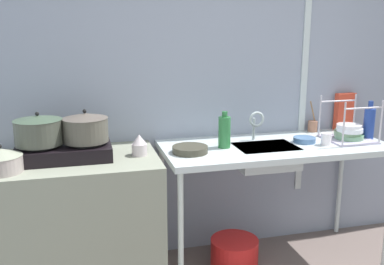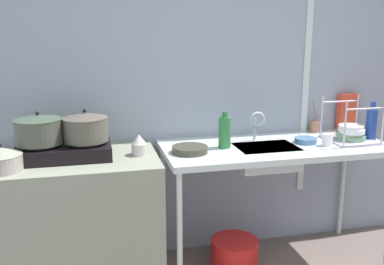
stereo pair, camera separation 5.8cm
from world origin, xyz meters
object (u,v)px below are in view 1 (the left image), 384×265
at_px(frying_pan, 190,149).
at_px(cereal_box, 345,111).
at_px(stove, 64,152).
at_px(bucket_on_floor, 234,255).
at_px(pot_beside_stove, 1,160).
at_px(cup_by_rack, 326,139).
at_px(dish_rack, 349,133).
at_px(bottle_by_rack, 369,123).
at_px(bottle_by_sink, 224,132).
at_px(pot_on_right_burner, 85,127).
at_px(small_bowl_on_drainboard, 304,140).
at_px(sink_basin, 265,156).
at_px(faucet, 256,121).
at_px(percolator, 139,145).
at_px(pot_on_left_burner, 38,130).
at_px(utensil_jar, 313,126).

height_order(frying_pan, cereal_box, cereal_box).
height_order(stove, bucket_on_floor, stove).
xyz_separation_m(pot_beside_stove, cup_by_rack, (2.06, 0.07, -0.03)).
height_order(dish_rack, bucket_on_floor, dish_rack).
bearing_deg(pot_beside_stove, dish_rack, 3.62).
relative_size(frying_pan, bottle_by_rack, 0.83).
bearing_deg(cup_by_rack, bottle_by_sink, 170.69).
distance_m(pot_on_right_burner, frying_pan, 0.67).
distance_m(cereal_box, bucket_on_floor, 1.42).
xyz_separation_m(bottle_by_sink, cereal_box, (1.09, 0.28, 0.04)).
distance_m(cup_by_rack, cereal_box, 0.57).
distance_m(small_bowl_on_drainboard, bucket_on_floor, 0.95).
bearing_deg(pot_beside_stove, stove, 27.33).
bearing_deg(sink_basin, faucet, 96.22).
relative_size(pot_on_right_burner, percolator, 2.07).
height_order(faucet, cup_by_rack, faucet).
distance_m(pot_on_right_burner, sink_basin, 1.22).
height_order(stove, cereal_box, cereal_box).
bearing_deg(pot_beside_stove, cereal_box, 10.64).
relative_size(pot_on_left_burner, utensil_jar, 1.19).
bearing_deg(cereal_box, percolator, -174.65).
bearing_deg(dish_rack, faucet, 167.63).
bearing_deg(pot_beside_stove, faucet, 9.99).
xyz_separation_m(percolator, dish_rack, (1.50, 0.00, -0.01)).
xyz_separation_m(pot_on_left_burner, cup_by_rack, (1.87, -0.10, -0.15)).
distance_m(pot_beside_stove, dish_rack, 2.30).
distance_m(frying_pan, bucket_on_floor, 0.86).
relative_size(frying_pan, small_bowl_on_drainboard, 1.49).
bearing_deg(cup_by_rack, dish_rack, 18.90).
bearing_deg(pot_on_left_burner, bottle_by_sink, 0.55).
height_order(pot_beside_stove, small_bowl_on_drainboard, pot_beside_stove).
bearing_deg(percolator, bottle_by_sink, 3.99).
xyz_separation_m(frying_pan, utensil_jar, (1.07, 0.34, 0.02)).
xyz_separation_m(pot_on_left_burner, bottle_by_sink, (1.17, 0.01, -0.08)).
height_order(bottle_by_rack, cereal_box, cereal_box).
bearing_deg(sink_basin, bottle_by_rack, -0.12).
distance_m(sink_basin, cereal_box, 0.89).
xyz_separation_m(percolator, small_bowl_on_drainboard, (1.17, 0.03, -0.05)).
height_order(stove, cup_by_rack, stove).
height_order(pot_on_right_burner, dish_rack, same).
relative_size(stove, small_bowl_on_drainboard, 3.67).
distance_m(small_bowl_on_drainboard, bottle_by_rack, 0.50).
height_order(percolator, bottle_by_sink, bottle_by_sink).
height_order(pot_on_left_burner, bottle_by_sink, pot_on_left_burner).
relative_size(pot_beside_stove, bucket_on_floor, 0.70).
distance_m(stove, cup_by_rack, 1.74).
distance_m(pot_beside_stove, bottle_by_sink, 1.38).
height_order(stove, frying_pan, stove).
bearing_deg(dish_rack, frying_pan, -178.61).
bearing_deg(pot_on_right_burner, bucket_on_floor, -2.91).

